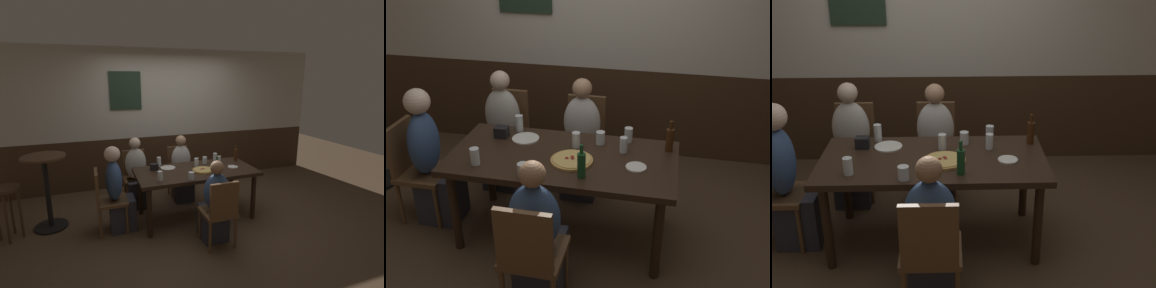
{
  "view_description": "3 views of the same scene",
  "coord_description": "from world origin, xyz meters",
  "views": [
    {
      "loc": [
        -1.4,
        -3.73,
        2.07
      ],
      "look_at": [
        -0.03,
        0.08,
        1.12
      ],
      "focal_mm": 26.53,
      "sensor_mm": 36.0,
      "label": 1
    },
    {
      "loc": [
        0.77,
        -2.95,
        2.39
      ],
      "look_at": [
        0.12,
        -0.0,
        0.86
      ],
      "focal_mm": 42.08,
      "sensor_mm": 36.0,
      "label": 2
    },
    {
      "loc": [
        0.13,
        -3.37,
        2.3
      ],
      "look_at": [
        0.24,
        -0.03,
        0.87
      ],
      "focal_mm": 44.79,
      "sensor_mm": 36.0,
      "label": 3
    }
  ],
  "objects": [
    {
      "name": "condiment_caddy",
      "position": [
        -0.58,
        0.22,
        0.79
      ],
      "size": [
        0.11,
        0.09,
        0.09
      ],
      "primitive_type": "cube",
      "color": "black",
      "rests_on": "dining_table"
    },
    {
      "name": "beer_bottle_green",
      "position": [
        0.21,
        -0.28,
        0.84
      ],
      "size": [
        0.06,
        0.06,
        0.26
      ],
      "color": "#194723",
      "rests_on": "dining_table"
    },
    {
      "name": "chair_mid_far",
      "position": [
        0.0,
        0.85,
        0.5
      ],
      "size": [
        0.4,
        0.4,
        0.88
      ],
      "color": "brown",
      "rests_on": "ground_plane"
    },
    {
      "name": "pint_glass_pale",
      "position": [
        0.47,
        0.35,
        0.79
      ],
      "size": [
        0.07,
        0.07,
        0.12
      ],
      "color": "silver",
      "rests_on": "dining_table"
    },
    {
      "name": "pint_glass_amber",
      "position": [
        0.45,
        0.16,
        0.8
      ],
      "size": [
        0.06,
        0.06,
        0.13
      ],
      "color": "silver",
      "rests_on": "dining_table"
    },
    {
      "name": "pint_glass_stout",
      "position": [
        -0.6,
        -0.26,
        0.8
      ],
      "size": [
        0.07,
        0.07,
        0.13
      ],
      "color": "silver",
      "rests_on": "dining_table"
    },
    {
      "name": "beer_glass_half",
      "position": [
        0.25,
        0.27,
        0.79
      ],
      "size": [
        0.07,
        0.07,
        0.1
      ],
      "color": "silver",
      "rests_on": "dining_table"
    },
    {
      "name": "wall_back",
      "position": [
        -0.01,
        1.65,
        1.3
      ],
      "size": [
        6.4,
        0.13,
        2.6
      ],
      "color": "#3D2819",
      "rests_on": "ground_plane"
    },
    {
      "name": "beer_bottle_brown",
      "position": [
        0.8,
        0.26,
        0.84
      ],
      "size": [
        0.06,
        0.06,
        0.25
      ],
      "color": "#42230F",
      "rests_on": "dining_table"
    },
    {
      "name": "pizza",
      "position": [
        0.09,
        -0.07,
        0.75
      ],
      "size": [
        0.32,
        0.32,
        0.03
      ],
      "color": "tan",
      "rests_on": "dining_table"
    },
    {
      "name": "plate_white_large",
      "position": [
        -0.37,
        0.22,
        0.75
      ],
      "size": [
        0.22,
        0.22,
        0.01
      ],
      "primitive_type": "cylinder",
      "color": "white",
      "rests_on": "dining_table"
    },
    {
      "name": "dining_table",
      "position": [
        0.0,
        0.0,
        0.66
      ],
      "size": [
        1.75,
        0.87,
        0.74
      ],
      "color": "black",
      "rests_on": "ground_plane"
    },
    {
      "name": "tumbler_short",
      "position": [
        0.07,
        0.17,
        0.8
      ],
      "size": [
        0.07,
        0.07,
        0.13
      ],
      "color": "silver",
      "rests_on": "dining_table"
    },
    {
      "name": "chair_mid_near",
      "position": [
        0.0,
        -0.85,
        0.5
      ],
      "size": [
        0.4,
        0.4,
        0.88
      ],
      "color": "brown",
      "rests_on": "ground_plane"
    },
    {
      "name": "plate_white_small",
      "position": [
        0.57,
        -0.07,
        0.75
      ],
      "size": [
        0.15,
        0.15,
        0.01
      ],
      "primitive_type": "cylinder",
      "color": "white",
      "rests_on": "dining_table"
    },
    {
      "name": "highball_clear",
      "position": [
        -0.47,
        0.36,
        0.8
      ],
      "size": [
        0.06,
        0.06,
        0.14
      ],
      "color": "silver",
      "rests_on": "dining_table"
    },
    {
      "name": "chair_left_far",
      "position": [
        -0.77,
        0.85,
        0.5
      ],
      "size": [
        0.4,
        0.4,
        0.88
      ],
      "color": "brown",
      "rests_on": "ground_plane"
    },
    {
      "name": "beer_glass_tall",
      "position": [
        -0.2,
        -0.36,
        0.78
      ],
      "size": [
        0.08,
        0.08,
        0.1
      ],
      "color": "silver",
      "rests_on": "dining_table"
    },
    {
      "name": "person_head_west",
      "position": [
        -1.13,
        0.0,
        0.51
      ],
      "size": [
        0.37,
        0.34,
        1.19
      ],
      "color": "#2D2D38",
      "rests_on": "ground_plane"
    },
    {
      "name": "ground_plane",
      "position": [
        0.0,
        0.0,
        0.0
      ],
      "size": [
        12.0,
        12.0,
        0.0
      ],
      "primitive_type": "plane",
      "color": "#4C3826"
    },
    {
      "name": "person_mid_near",
      "position": [
        0.0,
        -0.68,
        0.45
      ],
      "size": [
        0.34,
        0.37,
        1.09
      ],
      "color": "#2D2D38",
      "rests_on": "ground_plane"
    },
    {
      "name": "person_left_far",
      "position": [
        -0.77,
        0.69,
        0.48
      ],
      "size": [
        0.34,
        0.37,
        1.14
      ],
      "color": "#2D2D38",
      "rests_on": "ground_plane"
    },
    {
      "name": "person_mid_far",
      "position": [
        -0.0,
        0.69,
        0.47
      ],
      "size": [
        0.34,
        0.37,
        1.12
      ],
      "color": "#2D2D38",
      "rests_on": "ground_plane"
    }
  ]
}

